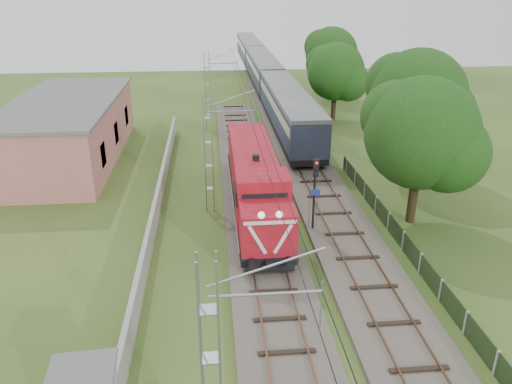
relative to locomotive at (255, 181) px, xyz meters
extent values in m
plane|color=#2F4D1D|center=(0.00, -11.51, -2.23)|extent=(140.00, 140.00, 0.00)
cube|color=#6B6054|center=(0.00, -4.51, -2.08)|extent=(4.20, 70.00, 0.30)
cube|color=black|center=(0.00, -4.51, -1.88)|extent=(2.40, 70.00, 0.10)
cube|color=brown|center=(-0.85, -4.51, -1.81)|extent=(0.08, 70.00, 0.05)
cube|color=brown|center=(0.85, -4.51, -1.81)|extent=(0.08, 70.00, 0.05)
cube|color=#6B6054|center=(5.00, 8.49, -2.08)|extent=(4.20, 80.00, 0.30)
cube|color=black|center=(5.00, 8.49, -1.88)|extent=(2.40, 80.00, 0.10)
cube|color=brown|center=(4.15, 8.49, -1.81)|extent=(0.08, 80.00, 0.05)
cube|color=brown|center=(5.85, 8.49, -1.81)|extent=(0.08, 80.00, 0.05)
cylinder|color=gray|center=(-1.50, -19.51, 4.57)|extent=(3.00, 0.08, 0.08)
cylinder|color=gray|center=(-1.50, 0.49, 4.57)|extent=(3.00, 0.08, 0.08)
cylinder|color=gray|center=(-1.50, 20.49, 4.57)|extent=(3.00, 0.08, 0.08)
cylinder|color=black|center=(0.00, 0.49, 3.27)|extent=(0.03, 70.00, 0.03)
cylinder|color=black|center=(0.00, 0.49, 4.57)|extent=(0.03, 70.00, 0.03)
cube|color=#9E9E99|center=(-6.50, 0.49, -1.48)|extent=(0.25, 40.00, 1.50)
cube|color=tan|center=(-15.00, 12.49, 0.27)|extent=(8.00, 20.00, 5.00)
cube|color=#606060|center=(-15.00, 12.49, 2.87)|extent=(8.40, 20.40, 0.25)
cube|color=black|center=(-11.05, 6.49, -0.03)|extent=(0.10, 1.60, 1.80)
cube|color=black|center=(-11.05, 12.49, -0.03)|extent=(0.10, 1.60, 1.80)
cube|color=black|center=(-11.05, 18.49, -0.03)|extent=(0.10, 1.60, 1.80)
cube|color=black|center=(8.00, -8.51, -1.63)|extent=(0.05, 32.00, 1.15)
cube|color=#9E9E99|center=(8.00, 6.49, -1.63)|extent=(0.12, 0.12, 1.20)
cube|color=black|center=(0.00, 0.12, -1.24)|extent=(2.99, 16.93, 0.50)
cube|color=black|center=(0.00, -5.36, -1.54)|extent=(2.19, 3.59, 0.50)
cube|color=black|center=(0.00, 5.60, -1.54)|extent=(2.19, 3.59, 0.50)
cube|color=black|center=(0.00, -8.24, -1.64)|extent=(2.59, 0.25, 0.35)
cube|color=#AE1329|center=(0.00, -7.10, 0.16)|extent=(2.89, 2.49, 2.29)
sphere|color=white|center=(-0.45, -8.29, 1.45)|extent=(0.36, 0.36, 0.36)
sphere|color=white|center=(0.45, -8.29, 1.45)|extent=(0.36, 0.36, 0.36)
cube|color=silver|center=(-0.65, -8.36, 0.11)|extent=(1.00, 0.06, 1.67)
cube|color=silver|center=(0.65, -8.36, 0.11)|extent=(1.00, 0.06, 1.67)
cube|color=silver|center=(0.00, -8.36, 1.05)|extent=(2.69, 0.06, 0.18)
cube|color=#AE1329|center=(0.00, -4.66, 0.61)|extent=(2.99, 2.39, 3.19)
cube|color=black|center=(0.00, -5.87, 1.10)|extent=(2.49, 0.06, 0.90)
cube|color=#AE1329|center=(0.00, 2.56, 0.31)|extent=(2.79, 12.05, 2.59)
cylinder|color=black|center=(0.00, -0.48, 1.75)|extent=(0.44, 0.44, 0.40)
cylinder|color=gray|center=(-0.30, -5.45, 2.35)|extent=(0.12, 0.12, 0.35)
cylinder|color=gray|center=(0.30, -5.45, 2.35)|extent=(0.12, 0.12, 0.35)
cube|color=black|center=(5.00, 18.39, -1.30)|extent=(3.11, 23.59, 0.54)
cube|color=#2F3A4E|center=(5.00, 18.39, 0.41)|extent=(3.22, 23.59, 2.90)
cube|color=beige|center=(5.00, 18.39, 0.95)|extent=(3.26, 22.65, 0.80)
cube|color=slate|center=(5.00, 18.39, 2.02)|extent=(3.27, 23.59, 0.38)
cube|color=black|center=(5.00, 43.05, -1.30)|extent=(3.11, 23.59, 0.54)
cube|color=#2F3A4E|center=(5.00, 43.05, 0.41)|extent=(3.22, 23.59, 2.90)
cube|color=beige|center=(5.00, 43.05, 0.95)|extent=(3.26, 22.65, 0.80)
cube|color=slate|center=(5.00, 43.05, 2.02)|extent=(3.27, 23.59, 0.38)
cube|color=black|center=(5.00, 67.72, -1.30)|extent=(3.11, 23.59, 0.54)
cube|color=#2F3A4E|center=(5.00, 67.72, 0.41)|extent=(3.22, 23.59, 2.90)
cube|color=beige|center=(5.00, 67.72, 0.95)|extent=(3.26, 22.65, 0.80)
cube|color=slate|center=(5.00, 67.72, 2.02)|extent=(3.27, 23.59, 0.38)
cylinder|color=black|center=(3.25, -3.37, 0.21)|extent=(0.14, 0.14, 4.89)
cube|color=black|center=(3.25, -3.52, 2.07)|extent=(0.38, 0.27, 1.08)
sphere|color=red|center=(3.25, -3.64, 2.41)|extent=(0.18, 0.18, 0.18)
sphere|color=black|center=(3.25, -3.64, 2.07)|extent=(0.18, 0.18, 0.18)
sphere|color=black|center=(3.25, -3.64, 1.73)|extent=(0.18, 0.18, 0.18)
cube|color=#1B2CA5|center=(3.30, -3.49, 0.50)|extent=(0.54, 0.15, 0.39)
cube|color=#606060|center=(-7.40, -16.96, -0.01)|extent=(2.36, 2.36, 0.14)
cylinder|color=#332715|center=(9.85, -2.39, -0.14)|extent=(0.57, 0.57, 4.19)
sphere|color=#17380F|center=(9.85, -2.39, 3.66)|extent=(6.85, 6.85, 6.85)
sphere|color=#17380F|center=(11.22, -3.42, 2.71)|extent=(4.79, 4.79, 4.79)
sphere|color=#17380F|center=(8.65, -1.20, 4.42)|extent=(4.45, 4.45, 4.45)
cylinder|color=#332715|center=(12.77, 5.58, -0.01)|extent=(0.57, 0.57, 4.46)
sphere|color=#17380F|center=(12.77, 5.58, 4.05)|extent=(7.30, 7.30, 7.30)
sphere|color=#17380F|center=(14.23, 4.48, 3.03)|extent=(5.11, 5.11, 5.11)
sphere|color=#17380F|center=(11.49, 6.85, 4.86)|extent=(4.74, 4.74, 4.74)
cylinder|color=#332715|center=(10.88, 23.33, -0.34)|extent=(0.52, 0.52, 3.79)
sphere|color=#17380F|center=(10.88, 23.33, 3.11)|extent=(6.20, 6.20, 6.20)
sphere|color=#17380F|center=(12.12, 22.40, 2.24)|extent=(4.34, 4.34, 4.34)
sphere|color=#17380F|center=(9.80, 24.42, 3.79)|extent=(4.03, 4.03, 4.03)
cylinder|color=#332715|center=(13.02, 34.60, -0.19)|extent=(0.62, 0.62, 4.10)
sphere|color=#17380F|center=(13.02, 34.60, 3.54)|extent=(6.71, 6.71, 6.71)
sphere|color=#17380F|center=(14.36, 33.59, 2.61)|extent=(4.69, 4.69, 4.69)
sphere|color=#17380F|center=(11.85, 35.77, 4.29)|extent=(4.36, 4.36, 4.36)
camera|label=1|loc=(-2.75, -30.39, 12.08)|focal=35.00mm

